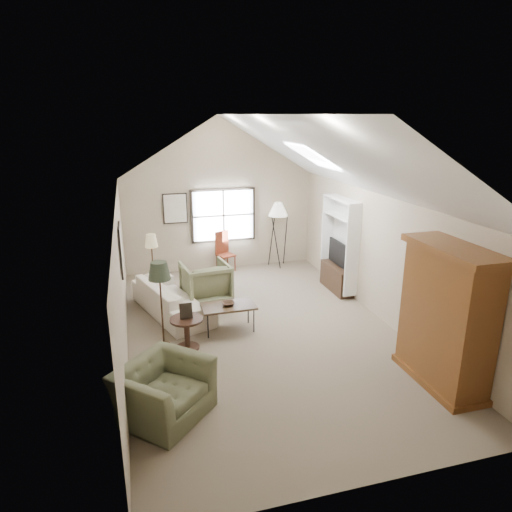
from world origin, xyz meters
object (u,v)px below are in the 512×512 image
object	(u,v)px
armoire	(446,317)
armchair_far	(206,282)
armchair_near	(164,391)
sofa	(172,298)
coffee_table	(229,318)
side_table	(187,333)
side_chair	(226,252)

from	to	relation	value
armoire	armchair_far	bearing A→B (deg)	125.62
armoire	armchair_near	distance (m)	4.26
armoire	sofa	xyz separation A→B (m)	(-3.74, 3.71, -0.76)
coffee_table	armchair_far	bearing A→B (deg)	96.91
sofa	armchair_near	size ratio (longest dim) A/B	1.98
armchair_far	coffee_table	size ratio (longest dim) A/B	0.98
armchair_near	side_table	distance (m)	1.90
sofa	side_table	distance (m)	1.60
armchair_near	armoire	bearing A→B (deg)	-50.00
armoire	coffee_table	xyz separation A→B (m)	(-2.78, 2.61, -0.84)
sofa	side_table	bearing A→B (deg)	165.43
armoire	sofa	bearing A→B (deg)	135.20
armchair_far	coffee_table	bearing A→B (deg)	89.38
sofa	armchair_far	bearing A→B (deg)	-80.01
armoire	armchair_far	size ratio (longest dim) A/B	2.20
armchair_far	side_table	world-z (taller)	armchair_far
sofa	armchair_near	bearing A→B (deg)	154.33
coffee_table	side_table	bearing A→B (deg)	-150.04
coffee_table	armoire	bearing A→B (deg)	-43.26
side_table	armchair_near	bearing A→B (deg)	-106.90
side_table	armchair_far	bearing A→B (deg)	71.36
side_chair	armchair_far	bearing A→B (deg)	-135.65
side_table	side_chair	distance (m)	4.28
side_chair	sofa	bearing A→B (deg)	-146.49
armchair_far	coffee_table	distance (m)	1.54
sofa	armchair_far	world-z (taller)	armchair_far
side_table	armoire	bearing A→B (deg)	-30.15
armchair_far	coffee_table	world-z (taller)	armchair_far
armoire	coffee_table	world-z (taller)	armoire
sofa	armchair_far	distance (m)	0.89
sofa	side_chair	world-z (taller)	side_chair
sofa	armchair_near	distance (m)	3.44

